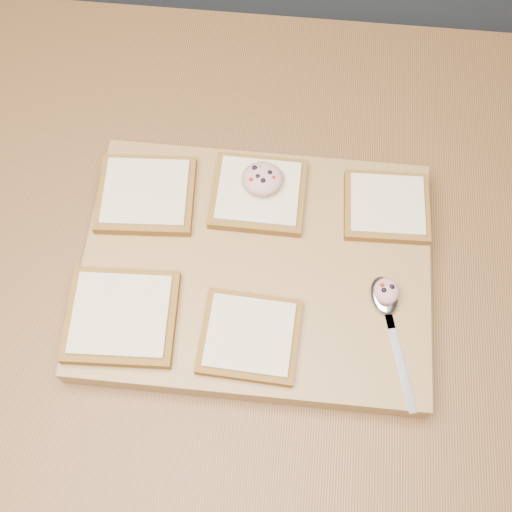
{
  "coord_description": "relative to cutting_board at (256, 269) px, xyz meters",
  "views": [
    {
      "loc": [
        -0.02,
        -0.39,
        1.68
      ],
      "look_at": [
        -0.05,
        -0.06,
        0.96
      ],
      "focal_mm": 45.0,
      "sensor_mm": 36.0,
      "label": 1
    }
  ],
  "objects": [
    {
      "name": "ground",
      "position": [
        0.05,
        0.06,
        -0.92
      ],
      "size": [
        4.0,
        4.0,
        0.0
      ],
      "primitive_type": "plane",
      "color": "#515459",
      "rests_on": "ground"
    },
    {
      "name": "island_counter",
      "position": [
        0.05,
        0.06,
        -0.46
      ],
      "size": [
        2.0,
        0.8,
        0.9
      ],
      "color": "slate",
      "rests_on": "ground"
    },
    {
      "name": "cutting_board",
      "position": [
        0.0,
        0.0,
        0.0
      ],
      "size": [
        0.44,
        0.34,
        0.04
      ],
      "primitive_type": "cube",
      "color": "#AF814B",
      "rests_on": "island_counter"
    },
    {
      "name": "bread_far_left",
      "position": [
        -0.15,
        0.08,
        0.03
      ],
      "size": [
        0.13,
        0.12,
        0.02
      ],
      "color": "olive",
      "rests_on": "cutting_board"
    },
    {
      "name": "bread_far_center",
      "position": [
        -0.01,
        0.1,
        0.03
      ],
      "size": [
        0.12,
        0.11,
        0.02
      ],
      "color": "olive",
      "rests_on": "cutting_board"
    },
    {
      "name": "bread_far_right",
      "position": [
        0.16,
        0.1,
        0.03
      ],
      "size": [
        0.11,
        0.1,
        0.02
      ],
      "color": "olive",
      "rests_on": "cutting_board"
    },
    {
      "name": "bread_near_left",
      "position": [
        -0.15,
        -0.09,
        0.03
      ],
      "size": [
        0.14,
        0.13,
        0.02
      ],
      "color": "olive",
      "rests_on": "cutting_board"
    },
    {
      "name": "bread_near_center",
      "position": [
        0.0,
        -0.1,
        0.03
      ],
      "size": [
        0.12,
        0.11,
        0.02
      ],
      "color": "olive",
      "rests_on": "cutting_board"
    },
    {
      "name": "tuna_salad_dollop",
      "position": [
        -0.0,
        0.11,
        0.05
      ],
      "size": [
        0.05,
        0.05,
        0.03
      ],
      "color": "#D8918A",
      "rests_on": "bread_far_center"
    },
    {
      "name": "spoon",
      "position": [
        0.17,
        -0.04,
        0.02
      ],
      "size": [
        0.06,
        0.17,
        0.01
      ],
      "color": "silver",
      "rests_on": "cutting_board"
    },
    {
      "name": "spoon_salad",
      "position": [
        0.16,
        -0.03,
        0.04
      ],
      "size": [
        0.03,
        0.03,
        0.02
      ],
      "color": "#D8918A",
      "rests_on": "spoon"
    }
  ]
}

